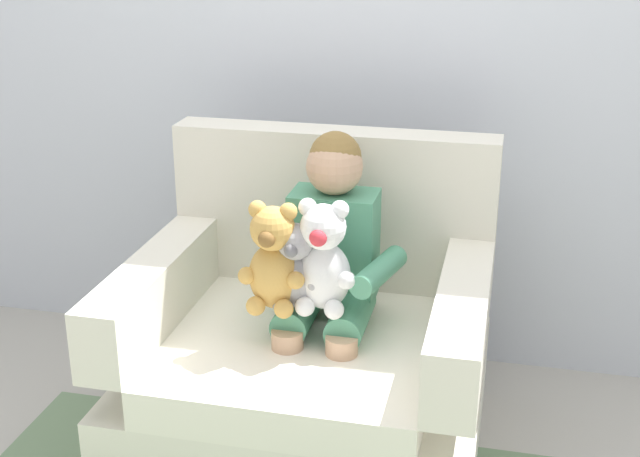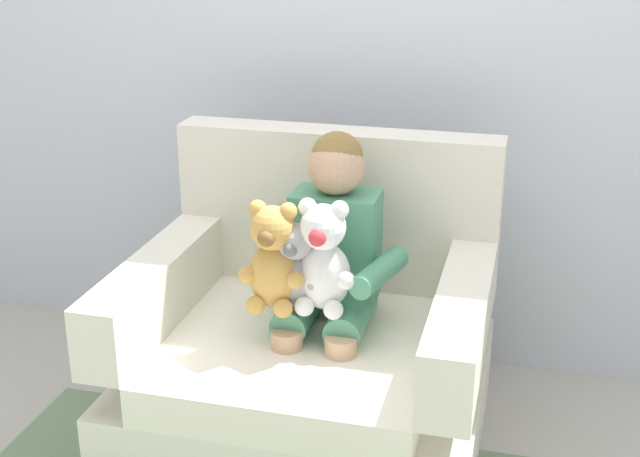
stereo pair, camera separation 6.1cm
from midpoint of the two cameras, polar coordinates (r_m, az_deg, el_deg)
name	(u,v)px [view 2 (the right image)]	position (r m, az deg, el deg)	size (l,w,h in m)	color
ground_plane	(308,447)	(2.84, -0.16, -14.22)	(8.00, 8.00, 0.00)	#ADA89E
back_wall	(364,3)	(3.06, 3.49, 14.63)	(6.00, 0.10, 2.60)	silver
armchair	(311,357)	(2.71, 0.08, -8.48)	(1.06, 0.91, 0.94)	silver
seated_child	(330,258)	(2.58, 1.37, -1.95)	(0.45, 0.39, 0.82)	#4C9370
plush_white	(323,260)	(2.43, 0.92, -2.08)	(0.20, 0.16, 0.33)	white
plush_honey	(273,260)	(2.44, -2.39, -2.09)	(0.19, 0.16, 0.33)	gold
plush_grey	(296,268)	(2.45, -0.91, -2.60)	(0.16, 0.13, 0.27)	#9E9EA3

